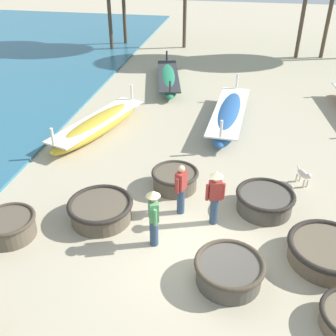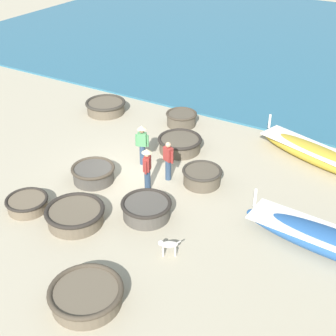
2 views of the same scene
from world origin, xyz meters
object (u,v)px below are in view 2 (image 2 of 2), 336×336
coracle_nearest (146,209)px  fisherman_crouching (142,142)px  coracle_front_right (202,176)px  coracle_upturned (75,215)px  fisherman_by_coracle (168,160)px  coracle_far_right (86,295)px  coracle_front_left (180,144)px  coracle_center (106,106)px  long_boat_ochre_hull (318,155)px  long_boat_white_hull (334,244)px  dog (168,245)px  coracle_weathered (27,203)px  fisherman_standing_left (147,167)px  coracle_far_left (181,118)px  coracle_beside_post (93,173)px

coracle_nearest → fisherman_crouching: (-2.81, -2.01, 0.63)m
coracle_front_right → fisherman_crouching: bearing=-91.7°
coracle_upturned → fisherman_by_coracle: (-3.81, 1.26, 0.52)m
coracle_far_right → coracle_front_left: size_ratio=1.10×
coracle_nearest → coracle_center: bearing=-133.8°
long_boat_ochre_hull → fisherman_crouching: fisherman_crouching is taller
coracle_center → long_boat_white_hull: 12.83m
fisherman_crouching → fisherman_by_coracle: 1.52m
coracle_center → dog: 10.56m
coracle_weathered → fisherman_crouching: bearing=159.5°
fisherman_standing_left → dog: (2.63, 2.42, -0.59)m
coracle_far_left → coracle_upturned: bearing=4.1°
coracle_front_right → long_boat_white_hull: 5.32m
dog → coracle_weathered: bearing=-84.8°
coracle_front_right → fisherman_by_coracle: (0.38, -1.22, 0.51)m
coracle_front_left → fisherman_crouching: (1.68, -0.73, 0.63)m
coracle_far_left → coracle_front_left: bearing=27.8°
coracle_beside_post → fisherman_by_coracle: fisherman_by_coracle is taller
coracle_far_left → dog: coracle_far_left is taller
coracle_front_left → coracle_upturned: 5.97m
coracle_nearest → coracle_front_right: bearing=166.5°
coracle_front_left → coracle_center: size_ratio=0.94×
coracle_far_right → coracle_far_left: 11.03m
coracle_upturned → coracle_beside_post: coracle_beside_post is taller
coracle_front_right → fisherman_standing_left: (1.34, -1.51, 0.63)m
coracle_nearest → fisherman_by_coracle: 2.47m
coracle_weathered → dog: 5.29m
fisherman_standing_left → coracle_front_left: bearing=-172.2°
coracle_front_right → coracle_nearest: bearing=-13.5°
coracle_beside_post → dog: bearing=64.9°
coracle_far_right → coracle_upturned: 3.55m
coracle_upturned → coracle_front_right: (-4.19, 2.48, 0.01)m
coracle_upturned → coracle_nearest: bearing=128.6°
long_boat_ochre_hull → fisherman_standing_left: bearing=-43.6°
coracle_far_right → coracle_beside_post: bearing=-143.3°
coracle_weathered → coracle_front_right: (-4.46, 4.36, 0.08)m
coracle_weathered → coracle_far_left: size_ratio=1.02×
coracle_upturned → coracle_beside_post: (-2.31, -1.09, 0.01)m
coracle_front_left → coracle_far_right: bearing=13.1°
coracle_front_left → coracle_front_right: coracle_front_right is taller
fisherman_crouching → fisherman_by_coracle: (0.46, 1.45, -0.12)m
long_boat_ochre_hull → long_boat_white_hull: bearing=20.4°
coracle_center → fisherman_by_coracle: size_ratio=1.23×
coracle_far_right → coracle_front_left: bearing=-166.9°
coracle_upturned → long_boat_ochre_hull: long_boat_ochre_hull is taller
long_boat_white_hull → long_boat_ochre_hull: bearing=-159.6°
coracle_weathered → coracle_front_left: coracle_front_left is taller
coracle_front_right → long_boat_ochre_hull: (-3.66, 3.25, 0.03)m
fisherman_crouching → fisherman_standing_left: size_ratio=1.00×
coracle_weathered → fisherman_by_coracle: fisherman_by_coracle is taller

